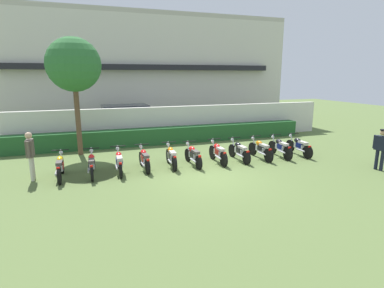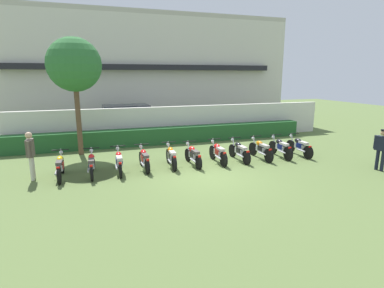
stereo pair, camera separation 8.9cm
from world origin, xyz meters
name	(u,v)px [view 1 (the left image)]	position (x,y,z in m)	size (l,w,h in m)	color
ground	(209,177)	(0.00, 0.00, 0.00)	(60.00, 60.00, 0.00)	#566B38
building	(140,71)	(0.00, 14.21, 3.94)	(21.19, 6.50, 7.88)	beige
compound_wall	(164,124)	(0.00, 6.72, 0.97)	(20.13, 0.30, 1.94)	silver
hedge_row	(168,135)	(0.00, 6.02, 0.44)	(16.11, 0.70, 0.89)	#235628
parked_car	(128,121)	(-1.73, 8.97, 0.94)	(4.56, 2.21, 1.89)	silver
tree_near_inspector	(74,65)	(-4.50, 4.98, 4.09)	(2.40, 2.40, 5.32)	brown
motorcycle_in_row_0	(60,167)	(-5.13, 1.53, 0.46)	(0.60, 1.90, 0.97)	black
motorcycle_in_row_1	(92,164)	(-4.05, 1.51, 0.44)	(0.60, 1.90, 0.95)	black
motorcycle_in_row_2	(119,162)	(-3.05, 1.56, 0.44)	(0.60, 1.92, 0.95)	black
motorcycle_in_row_3	(144,159)	(-2.08, 1.64, 0.44)	(0.60, 1.80, 0.95)	black
motorcycle_in_row_4	(171,156)	(-0.97, 1.65, 0.45)	(0.60, 1.81, 0.96)	black
motorcycle_in_row_5	(193,155)	(-0.06, 1.58, 0.44)	(0.60, 1.82, 0.94)	black
motorcycle_in_row_6	(218,153)	(1.06, 1.59, 0.45)	(0.60, 1.84, 0.97)	black
motorcycle_in_row_7	(239,151)	(2.08, 1.62, 0.44)	(0.60, 1.90, 0.95)	black
motorcycle_in_row_8	(260,149)	(3.12, 1.59, 0.45)	(0.60, 1.92, 0.96)	black
motorcycle_in_row_9	(280,147)	(4.12, 1.56, 0.45)	(0.60, 1.89, 0.97)	black
motorcycle_in_row_10	(299,146)	(5.12, 1.53, 0.45)	(0.60, 1.92, 0.96)	black
inspector_person	(30,152)	(-6.07, 1.70, 1.03)	(0.23, 0.69, 1.73)	beige
officer_0	(381,146)	(6.66, -1.38, 0.96)	(0.30, 0.65, 1.63)	black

